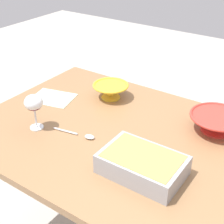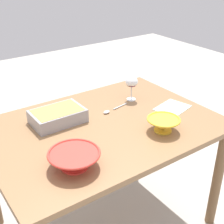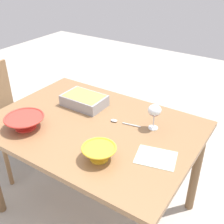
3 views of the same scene
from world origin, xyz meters
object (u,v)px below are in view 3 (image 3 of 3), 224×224
Objects in this scene: wine_glass at (154,111)px; mixing_bowl at (99,152)px; casserole_dish at (84,100)px; napkin at (156,157)px; dining_table at (93,138)px; chair at (1,114)px; serving_spoon at (119,122)px; small_bowl at (25,121)px.

mixing_bowl is at bearing -104.44° from wine_glass.
casserole_dish is 1.41× the size of napkin.
dining_table is 0.30m from casserole_dish.
chair is 1.53m from napkin.
casserole_dish is 1.61× the size of mixing_bowl.
wine_glass is at bearing 75.56° from mixing_bowl.
serving_spoon is at bearing 40.42° from dining_table.
mixing_bowl is (0.23, -0.25, 0.15)m from dining_table.
wine_glass reaches higher than small_bowl.
wine_glass is 0.25m from serving_spoon.
serving_spoon reaches higher than dining_table.
serving_spoon is (0.33, -0.06, -0.04)m from casserole_dish.
wine_glass reaches higher than serving_spoon.
serving_spoon is (0.13, 0.11, 0.11)m from dining_table.
casserole_dish is 1.22× the size of small_bowl.
casserole_dish is at bearing 135.59° from mixing_bowl.
wine_glass is 0.31m from napkin.
mixing_bowl reaches higher than dining_table.
dining_table is 6.20× the size of napkin.
dining_table is at bearing -153.15° from wine_glass.
mixing_bowl is 0.38m from serving_spoon.
serving_spoon is (0.46, 0.37, -0.04)m from small_bowl.
dining_table is 8.02× the size of wine_glass.
mixing_bowl is 0.92× the size of serving_spoon.
napkin is (0.25, 0.18, -0.04)m from mixing_bowl.
serving_spoon is 0.40m from napkin.
napkin is (0.14, -0.25, -0.12)m from wine_glass.
mixing_bowl is 0.76× the size of small_bowl.
dining_table is at bearing -139.58° from serving_spoon.
wine_glass is 0.80m from small_bowl.
small_bowl is 1.21× the size of serving_spoon.
small_bowl is 1.15× the size of napkin.
wine_glass is 0.55× the size of casserole_dish.
small_bowl is (-0.67, -0.43, -0.08)m from wine_glass.
serving_spoon is (1.15, 0.09, 0.27)m from chair.
dining_table is 1.03m from chair.
chair is at bearing 178.74° from dining_table.
small_bowl reaches higher than mixing_bowl.
napkin is at bearing -20.09° from casserole_dish.
mixing_bowl is at bearing -144.85° from napkin.
wine_glass is 0.77× the size of napkin.
casserole_dish and small_bowl have the same top height.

